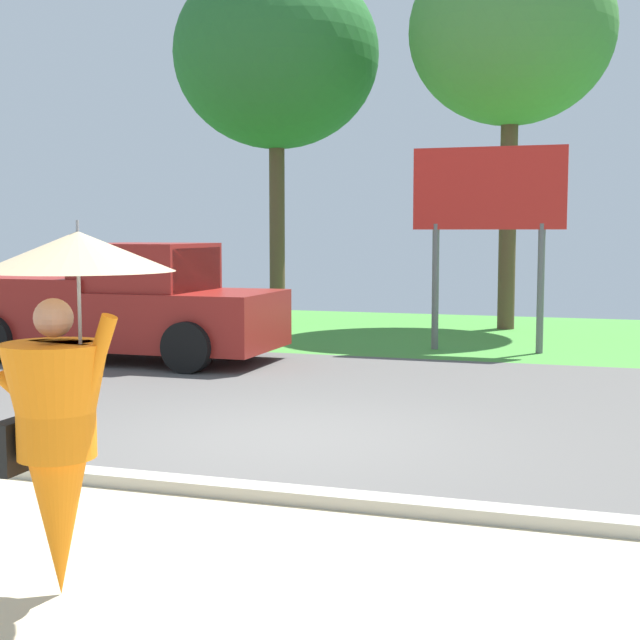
{
  "coord_description": "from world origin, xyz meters",
  "views": [
    {
      "loc": [
        3.13,
        -8.41,
        2.07
      ],
      "look_at": [
        0.09,
        1.0,
        1.1
      ],
      "focal_mm": 50.9,
      "sensor_mm": 36.0,
      "label": 1
    }
  ],
  "objects_px": {
    "monk_pedestrian": "(62,401)",
    "pickup_truck": "(121,306)",
    "tree_center_back": "(276,55)",
    "roadside_billboard": "(489,203)",
    "tree_left_far": "(511,32)"
  },
  "relations": [
    {
      "from": "tree_center_back",
      "to": "monk_pedestrian",
      "type": "bearing_deg",
      "value": -73.63
    },
    {
      "from": "tree_left_far",
      "to": "tree_center_back",
      "type": "height_order",
      "value": "tree_center_back"
    },
    {
      "from": "roadside_billboard",
      "to": "tree_center_back",
      "type": "distance_m",
      "value": 7.73
    },
    {
      "from": "monk_pedestrian",
      "to": "pickup_truck",
      "type": "height_order",
      "value": "monk_pedestrian"
    },
    {
      "from": "roadside_billboard",
      "to": "tree_left_far",
      "type": "bearing_deg",
      "value": 91.34
    },
    {
      "from": "pickup_truck",
      "to": "tree_left_far",
      "type": "relative_size",
      "value": 0.64
    },
    {
      "from": "roadside_billboard",
      "to": "pickup_truck",
      "type": "bearing_deg",
      "value": -153.12
    },
    {
      "from": "monk_pedestrian",
      "to": "pickup_truck",
      "type": "bearing_deg",
      "value": 126.53
    },
    {
      "from": "pickup_truck",
      "to": "roadside_billboard",
      "type": "bearing_deg",
      "value": 25.98
    },
    {
      "from": "roadside_billboard",
      "to": "tree_center_back",
      "type": "bearing_deg",
      "value": 142.28
    },
    {
      "from": "monk_pedestrian",
      "to": "tree_left_far",
      "type": "xyz_separation_m",
      "value": [
        0.77,
        15.19,
        5.04
      ]
    },
    {
      "from": "monk_pedestrian",
      "to": "tree_center_back",
      "type": "bearing_deg",
      "value": 114.5
    },
    {
      "from": "roadside_billboard",
      "to": "tree_left_far",
      "type": "xyz_separation_m",
      "value": [
        -0.09,
        3.78,
        3.61
      ]
    },
    {
      "from": "roadside_billboard",
      "to": "monk_pedestrian",
      "type": "bearing_deg",
      "value": -94.28
    },
    {
      "from": "monk_pedestrian",
      "to": "pickup_truck",
      "type": "relative_size",
      "value": 0.41
    }
  ]
}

